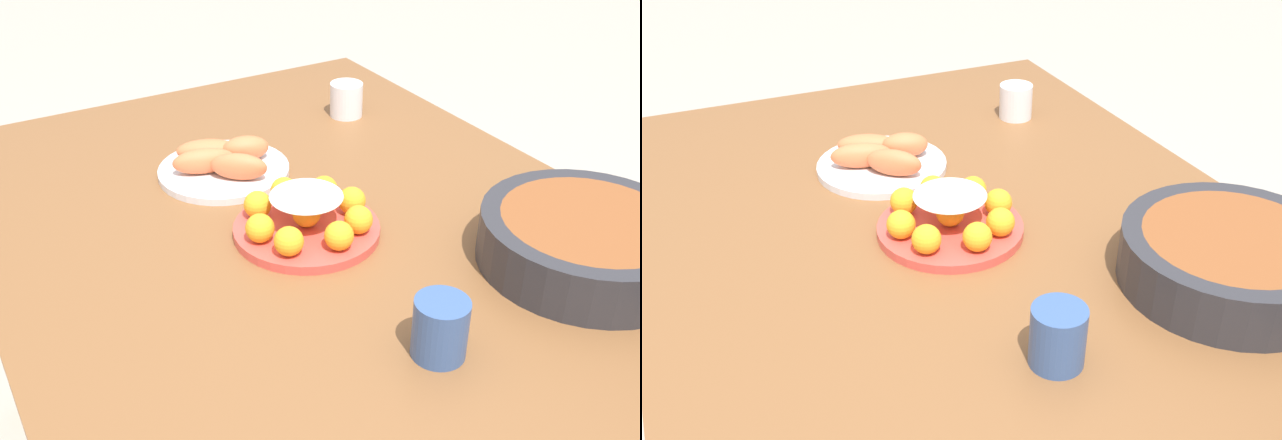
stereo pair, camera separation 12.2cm
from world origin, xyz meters
The scene contains 6 objects.
dining_table centered at (0.00, 0.00, 0.68)m, with size 1.59×1.04×0.76m.
cake_plate centered at (-0.06, -0.02, 0.79)m, with size 0.25×0.25×0.08m.
serving_bowl centered at (0.24, 0.32, 0.81)m, with size 0.33×0.33×0.08m.
seafood_platter centered at (-0.33, -0.05, 0.79)m, with size 0.25×0.25×0.07m.
cup_near centered at (0.29, -0.01, 0.81)m, with size 0.07×0.07×0.09m.
cup_far centered at (-0.46, 0.31, 0.80)m, with size 0.07×0.07×0.08m.
Camera 2 is at (0.93, -0.43, 1.43)m, focal length 42.00 mm.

